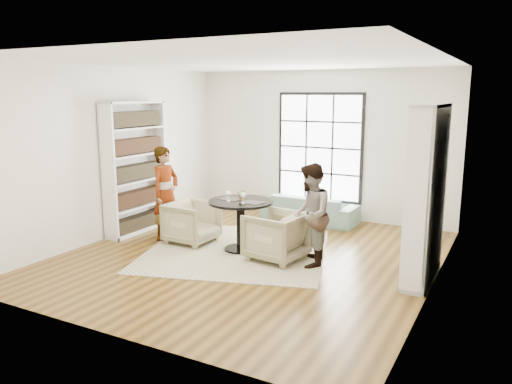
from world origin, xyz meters
The scene contains 16 objects.
ground centered at (0.00, 0.00, 0.00)m, with size 6.00×6.00×0.00m, color brown.
room_shell centered at (0.00, 0.54, 1.26)m, with size 6.00×6.01×6.00m.
rug centered at (-0.34, 0.16, 0.01)m, with size 2.85×2.85×0.01m, color #B9AF8B.
pedestal_table centered at (-0.29, 0.20, 0.60)m, with size 1.05×1.05×0.84m.
sofa centered at (0.02, 2.45, 0.28)m, with size 1.89×0.74×0.55m, color #769D98.
armchair_left centered at (-1.24, 0.18, 0.36)m, with size 0.77×0.79×0.72m, color #C5BC8D.
armchair_right centered at (0.42, 0.06, 0.38)m, with size 0.81×0.83×0.75m, color tan.
person_left centered at (-1.79, 0.18, 0.82)m, with size 0.60×0.39×1.64m, color gray.
person_right centered at (0.97, 0.06, 0.77)m, with size 0.75×0.58×1.54m, color gray.
placemat_left centered at (-0.49, 0.23, 0.84)m, with size 0.34×0.26×0.01m, color #282523.
placemat_right centered at (-0.05, 0.16, 0.84)m, with size 0.34×0.26×0.01m, color #282523.
cutlery_left centered at (-0.49, 0.23, 0.85)m, with size 0.14×0.22×0.01m, color silver, non-canonical shape.
cutlery_right centered at (-0.05, 0.16, 0.85)m, with size 0.14×0.22×0.01m, color silver, non-canonical shape.
wine_glass_left centered at (-0.44, 0.07, 0.96)m, with size 0.08×0.08×0.17m.
wine_glass_right centered at (-0.15, 0.05, 0.96)m, with size 0.08×0.08×0.17m.
flower_centerpiece centered at (-0.26, 0.22, 0.93)m, with size 0.17×0.15×0.19m, color gray.
Camera 1 is at (3.63, -6.62, 2.54)m, focal length 35.00 mm.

